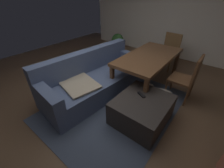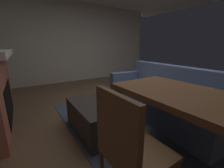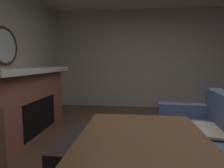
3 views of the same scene
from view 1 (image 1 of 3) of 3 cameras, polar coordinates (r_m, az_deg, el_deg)
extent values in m
plane|color=brown|center=(2.96, -4.91, -6.68)|extent=(7.92, 7.92, 0.00)
cube|color=white|center=(5.19, 22.59, 24.85)|extent=(0.12, 5.81, 2.67)
cube|color=#3D475B|center=(2.84, 1.25, -8.46)|extent=(2.60, 2.00, 0.01)
cube|color=#4C5B7F|center=(3.07, -5.64, -0.13)|extent=(2.37, 1.11, 0.42)
cube|color=#4C5B7F|center=(3.11, -10.27, 8.98)|extent=(2.30, 0.43, 0.44)
cube|color=#4C5B7F|center=(3.61, 7.09, 10.64)|extent=(0.27, 0.90, 0.20)
cube|color=#4C5B7F|center=(2.49, -24.79, -3.72)|extent=(0.27, 0.90, 0.20)
cube|color=tan|center=(2.72, -13.22, 0.30)|extent=(0.71, 0.86, 0.03)
cube|color=#2D2826|center=(2.49, 11.68, -10.03)|extent=(0.91, 0.79, 0.43)
cube|color=black|center=(2.43, 11.55, -4.16)|extent=(0.11, 0.17, 0.02)
cube|color=brown|center=(3.19, 14.57, 10.44)|extent=(1.72, 0.86, 0.06)
cube|color=brown|center=(2.91, 0.04, 1.05)|extent=(0.07, 0.07, 0.68)
cube|color=brown|center=(4.15, 14.21, 10.24)|extent=(0.07, 0.07, 0.68)
cube|color=brown|center=(2.60, 12.87, -4.39)|extent=(0.07, 0.07, 0.68)
cube|color=brown|center=(3.94, 23.83, 7.09)|extent=(0.07, 0.07, 0.68)
cube|color=brown|center=(4.31, 20.98, 11.24)|extent=(0.48, 0.48, 0.04)
cube|color=brown|center=(4.41, 22.81, 14.94)|extent=(0.08, 0.44, 0.48)
cylinder|color=brown|center=(4.16, 21.63, 6.88)|extent=(0.04, 0.04, 0.41)
cylinder|color=brown|center=(4.30, 16.85, 8.68)|extent=(0.04, 0.04, 0.41)
cylinder|color=brown|center=(4.51, 23.78, 8.38)|extent=(0.04, 0.04, 0.41)
cylinder|color=brown|center=(4.64, 19.28, 10.03)|extent=(0.04, 0.04, 0.41)
cube|color=brown|center=(3.13, 25.78, 1.75)|extent=(0.44, 0.44, 0.04)
cube|color=brown|center=(2.99, 30.56, 4.70)|extent=(0.44, 0.04, 0.48)
cylinder|color=brown|center=(3.10, 20.33, -2.04)|extent=(0.04, 0.04, 0.41)
cylinder|color=brown|center=(3.44, 22.70, 1.02)|extent=(0.04, 0.04, 0.41)
cylinder|color=brown|center=(3.05, 27.25, -4.64)|extent=(0.04, 0.04, 0.41)
cylinder|color=brown|center=(3.39, 28.96, -1.27)|extent=(0.04, 0.04, 0.41)
cylinder|color=beige|center=(5.51, 2.14, 14.14)|extent=(0.23, 0.23, 0.19)
ellipsoid|color=#387233|center=(5.42, 2.20, 16.79)|extent=(0.43, 0.43, 0.47)
ellipsoid|color=silver|center=(3.09, 18.49, -3.26)|extent=(0.36, 0.51, 0.18)
sphere|color=silver|center=(3.02, 14.85, -1.16)|extent=(0.14, 0.14, 0.14)
camera|label=2|loc=(3.46, 42.40, 13.17)|focal=22.89mm
camera|label=3|loc=(3.84, 23.00, 20.93)|focal=30.14mm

